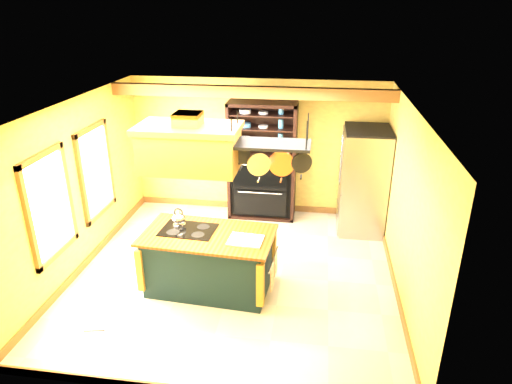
% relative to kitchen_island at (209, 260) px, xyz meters
% --- Properties ---
extents(floor, '(5.00, 5.00, 0.00)m').
position_rel_kitchen_island_xyz_m(floor, '(0.31, 0.42, -0.47)').
color(floor, beige).
rests_on(floor, ground).
extents(ceiling, '(5.00, 5.00, 0.00)m').
position_rel_kitchen_island_xyz_m(ceiling, '(0.31, 0.42, 2.23)').
color(ceiling, white).
rests_on(ceiling, wall_back).
extents(wall_back, '(5.00, 0.02, 2.70)m').
position_rel_kitchen_island_xyz_m(wall_back, '(0.31, 2.92, 0.88)').
color(wall_back, '#DEC051').
rests_on(wall_back, floor).
extents(wall_front, '(5.00, 0.02, 2.70)m').
position_rel_kitchen_island_xyz_m(wall_front, '(0.31, -2.08, 0.88)').
color(wall_front, '#DEC051').
rests_on(wall_front, floor).
extents(wall_left, '(0.02, 5.00, 2.70)m').
position_rel_kitchen_island_xyz_m(wall_left, '(-2.19, 0.42, 0.88)').
color(wall_left, '#DEC051').
rests_on(wall_left, floor).
extents(wall_right, '(0.02, 5.00, 2.70)m').
position_rel_kitchen_island_xyz_m(wall_right, '(2.81, 0.42, 0.88)').
color(wall_right, '#DEC051').
rests_on(wall_right, floor).
extents(ceiling_beam, '(5.00, 0.15, 0.20)m').
position_rel_kitchen_island_xyz_m(ceiling_beam, '(0.31, 2.12, 2.12)').
color(ceiling_beam, brown).
rests_on(ceiling_beam, ceiling).
extents(window_near, '(0.06, 1.06, 1.56)m').
position_rel_kitchen_island_xyz_m(window_near, '(-2.15, -0.38, 0.93)').
color(window_near, brown).
rests_on(window_near, wall_left).
extents(window_far, '(0.06, 1.06, 1.56)m').
position_rel_kitchen_island_xyz_m(window_far, '(-2.15, 1.02, 0.93)').
color(window_far, brown).
rests_on(window_far, wall_left).
extents(kitchen_island, '(1.98, 1.19, 1.11)m').
position_rel_kitchen_island_xyz_m(kitchen_island, '(0.00, 0.00, 0.00)').
color(kitchen_island, black).
rests_on(kitchen_island, floor).
extents(range_hood, '(1.39, 0.78, 0.80)m').
position_rel_kitchen_island_xyz_m(range_hood, '(-0.20, -0.00, 1.77)').
color(range_hood, gold).
rests_on(range_hood, ceiling).
extents(pot_rack, '(1.12, 0.53, 0.86)m').
position_rel_kitchen_island_xyz_m(pot_rack, '(0.91, 0.00, 1.76)').
color(pot_rack, black).
rests_on(pot_rack, ceiling).
extents(refrigerator, '(0.83, 0.98, 1.93)m').
position_rel_kitchen_island_xyz_m(refrigerator, '(2.38, 2.32, 0.47)').
color(refrigerator, '#919299').
rests_on(refrigerator, floor).
extents(hutch, '(1.31, 0.59, 2.32)m').
position_rel_kitchen_island_xyz_m(hutch, '(0.46, 2.67, 0.43)').
color(hutch, black).
rests_on(hutch, floor).
extents(floor_register, '(0.30, 0.18, 0.01)m').
position_rel_kitchen_island_xyz_m(floor_register, '(-1.31, -1.15, -0.46)').
color(floor_register, black).
rests_on(floor_register, floor).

